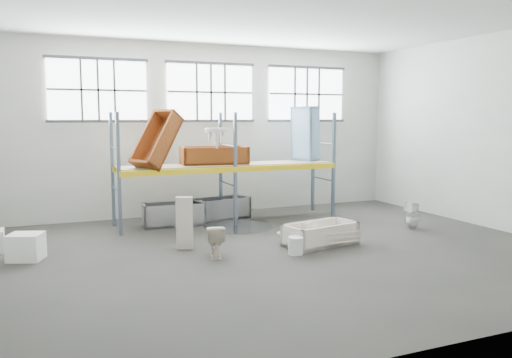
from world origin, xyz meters
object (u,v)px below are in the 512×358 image
cistern_tall (185,223)px  bucket (296,246)px  blue_tub_upright (305,133)px  toilet_white (413,215)px  toilet_beige (215,241)px  bathtub_beige (320,234)px  rust_tub_flat (214,156)px  steel_tub_left (174,214)px  steel_tub_right (220,208)px  carton_near (26,247)px

cistern_tall → bucket: (2.02, -1.40, -0.39)m
bucket → blue_tub_upright: bearing=59.6°
toilet_white → toilet_beige: bearing=-89.3°
cistern_tall → blue_tub_upright: (4.40, 2.66, 1.82)m
bathtub_beige → toilet_beige: size_ratio=2.52×
rust_tub_flat → bucket: 4.34m
bathtub_beige → toilet_beige: (-2.50, -0.01, 0.09)m
cistern_tall → steel_tub_left: size_ratio=0.70×
cistern_tall → toilet_white: size_ratio=1.55×
steel_tub_right → blue_tub_upright: size_ratio=1.04×
toilet_white → steel_tub_right: size_ratio=0.45×
bathtub_beige → carton_near: 6.23m
toilet_white → carton_near: (-9.16, 0.65, -0.10)m
toilet_beige → steel_tub_right: size_ratio=0.41×
toilet_beige → blue_tub_upright: size_ratio=0.42×
cistern_tall → steel_tub_right: (1.79, 2.85, -0.27)m
toilet_beige → carton_near: toilet_beige is taller
toilet_beige → steel_tub_left: 3.41m
toilet_white → carton_near: size_ratio=1.17×
bucket → bathtub_beige: bearing=30.2°
bucket → carton_near: 5.50m
steel_tub_right → blue_tub_upright: bearing=-4.1°
toilet_beige → rust_tub_flat: (1.15, 3.48, 1.49)m
bathtub_beige → carton_near: carton_near is taller
bathtub_beige → steel_tub_left: (-2.53, 3.40, 0.05)m
toilet_white → bucket: bearing=-79.9°
cistern_tall → rust_tub_flat: rust_tub_flat is taller
bathtub_beige → rust_tub_flat: bearing=100.5°
toilet_white → steel_tub_right: 5.24m
steel_tub_left → carton_near: steel_tub_left is taller
bathtub_beige → blue_tub_upright: (1.50, 3.55, 2.15)m
rust_tub_flat → bucket: size_ratio=4.86×
cistern_tall → rust_tub_flat: (1.56, 2.59, 1.25)m
rust_tub_flat → cistern_tall: bearing=-121.0°
bucket → toilet_beige: bearing=162.5°
toilet_white → carton_near: bearing=-99.2°
toilet_beige → steel_tub_left: size_ratio=0.41×
toilet_white → steel_tub_left: (-5.58, 2.84, -0.07)m
bathtub_beige → cistern_tall: bearing=152.3°
carton_near → rust_tub_flat: bearing=25.5°
toilet_white → steel_tub_right: bearing=-132.6°
bathtub_beige → bucket: bearing=-160.6°
toilet_beige → carton_near: bearing=-3.6°
bathtub_beige → rust_tub_flat: (-1.35, 3.47, 1.57)m
steel_tub_left → rust_tub_flat: 1.93m
toilet_beige → toilet_white: (5.54, 0.57, 0.04)m
toilet_white → steel_tub_left: bearing=-122.2°
steel_tub_right → toilet_white: bearing=-37.4°
bathtub_beige → blue_tub_upright: 4.41m
steel_tub_left → carton_near: size_ratio=2.58×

